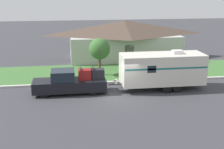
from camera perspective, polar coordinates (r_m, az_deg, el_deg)
ground_plane at (r=24.24m, az=2.02°, el=-4.07°), size 120.00×120.00×0.00m
curb_strip at (r=27.73m, az=0.63°, el=-1.36°), size 80.00×0.30×0.14m
lawn_strip at (r=31.21m, az=-0.42°, el=0.47°), size 80.00×7.00×0.03m
house_across_street at (r=37.15m, az=2.24°, el=6.56°), size 13.67×6.64×4.51m
pickup_truck at (r=25.02m, az=-7.60°, el=-1.44°), size 5.89×1.96×2.02m
travel_trailer at (r=25.97m, az=9.17°, el=1.05°), size 7.87×2.50×3.24m
mailbox at (r=27.81m, az=-4.28°, el=0.53°), size 0.48×0.20×1.23m
tree_in_yard at (r=29.62m, az=-2.29°, el=4.68°), size 2.03×2.03×3.59m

